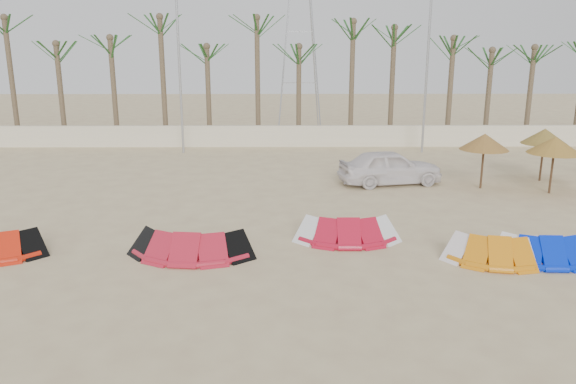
{
  "coord_description": "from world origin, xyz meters",
  "views": [
    {
      "loc": [
        -0.16,
        -12.4,
        6.16
      ],
      "look_at": [
        0.0,
        6.0,
        1.3
      ],
      "focal_mm": 35.0,
      "sensor_mm": 36.0,
      "label": 1
    }
  ],
  "objects_px": {
    "kite_red_right": "(346,226)",
    "parasol_left": "(484,142)",
    "car": "(390,167)",
    "kite_blue": "(543,245)",
    "kite_orange": "(494,246)",
    "kite_red_mid": "(192,240)",
    "parasol_right": "(545,136)",
    "parasol_mid": "(555,145)"
  },
  "relations": [
    {
      "from": "kite_red_right",
      "to": "parasol_left",
      "type": "distance_m",
      "value": 9.52
    },
    {
      "from": "kite_red_right",
      "to": "car",
      "type": "bearing_deg",
      "value": 69.37
    },
    {
      "from": "kite_blue",
      "to": "parasol_left",
      "type": "xyz_separation_m",
      "value": [
        1.06,
        8.42,
        1.65
      ]
    },
    {
      "from": "kite_orange",
      "to": "kite_blue",
      "type": "distance_m",
      "value": 1.47
    },
    {
      "from": "kite_red_mid",
      "to": "parasol_right",
      "type": "xyz_separation_m",
      "value": [
        14.73,
        9.24,
        1.66
      ]
    },
    {
      "from": "kite_red_mid",
      "to": "kite_blue",
      "type": "xyz_separation_m",
      "value": [
        10.43,
        -0.56,
        -0.0
      ]
    },
    {
      "from": "kite_blue",
      "to": "parasol_mid",
      "type": "bearing_deg",
      "value": 63.81
    },
    {
      "from": "kite_blue",
      "to": "parasol_mid",
      "type": "xyz_separation_m",
      "value": [
        3.69,
        7.51,
        1.66
      ]
    },
    {
      "from": "kite_red_mid",
      "to": "parasol_right",
      "type": "distance_m",
      "value": 17.47
    },
    {
      "from": "kite_red_right",
      "to": "car",
      "type": "relative_size",
      "value": 0.71
    },
    {
      "from": "kite_red_right",
      "to": "parasol_left",
      "type": "height_order",
      "value": "parasol_left"
    },
    {
      "from": "parasol_left",
      "to": "parasol_right",
      "type": "xyz_separation_m",
      "value": [
        3.24,
        1.38,
        0.01
      ]
    },
    {
      "from": "parasol_left",
      "to": "car",
      "type": "bearing_deg",
      "value": 168.6
    },
    {
      "from": "kite_blue",
      "to": "kite_red_right",
      "type": "bearing_deg",
      "value": 161.97
    },
    {
      "from": "kite_orange",
      "to": "kite_red_mid",
      "type": "bearing_deg",
      "value": 176.14
    },
    {
      "from": "kite_red_mid",
      "to": "parasol_left",
      "type": "distance_m",
      "value": 14.02
    },
    {
      "from": "kite_blue",
      "to": "parasol_left",
      "type": "bearing_deg",
      "value": 82.8
    },
    {
      "from": "kite_blue",
      "to": "car",
      "type": "height_order",
      "value": "car"
    },
    {
      "from": "kite_red_right",
      "to": "kite_orange",
      "type": "xyz_separation_m",
      "value": [
        4.14,
        -1.87,
        -0.0
      ]
    },
    {
      "from": "kite_red_right",
      "to": "parasol_right",
      "type": "relative_size",
      "value": 1.34
    },
    {
      "from": "kite_orange",
      "to": "kite_blue",
      "type": "height_order",
      "value": "same"
    },
    {
      "from": "kite_orange",
      "to": "kite_blue",
      "type": "bearing_deg",
      "value": 1.9
    },
    {
      "from": "parasol_right",
      "to": "parasol_mid",
      "type": "bearing_deg",
      "value": -104.9
    },
    {
      "from": "kite_red_mid",
      "to": "kite_orange",
      "type": "relative_size",
      "value": 1.18
    },
    {
      "from": "kite_red_mid",
      "to": "kite_orange",
      "type": "xyz_separation_m",
      "value": [
        8.96,
        -0.6,
        -0.0
      ]
    },
    {
      "from": "kite_blue",
      "to": "kite_orange",
      "type": "bearing_deg",
      "value": -178.1
    },
    {
      "from": "parasol_left",
      "to": "car",
      "type": "height_order",
      "value": "parasol_left"
    },
    {
      "from": "kite_orange",
      "to": "parasol_left",
      "type": "bearing_deg",
      "value": 73.34
    },
    {
      "from": "parasol_right",
      "to": "car",
      "type": "bearing_deg",
      "value": -175.2
    },
    {
      "from": "kite_red_mid",
      "to": "parasol_left",
      "type": "bearing_deg",
      "value": 34.37
    },
    {
      "from": "parasol_mid",
      "to": "car",
      "type": "distance_m",
      "value": 6.86
    },
    {
      "from": "car",
      "to": "parasol_right",
      "type": "bearing_deg",
      "value": -96.38
    },
    {
      "from": "kite_orange",
      "to": "parasol_right",
      "type": "height_order",
      "value": "parasol_right"
    },
    {
      "from": "kite_blue",
      "to": "car",
      "type": "xyz_separation_m",
      "value": [
        -2.83,
        9.2,
        0.37
      ]
    },
    {
      "from": "kite_orange",
      "to": "car",
      "type": "relative_size",
      "value": 0.69
    },
    {
      "from": "kite_blue",
      "to": "parasol_left",
      "type": "relative_size",
      "value": 1.27
    },
    {
      "from": "car",
      "to": "kite_red_mid",
      "type": "bearing_deg",
      "value": 127.5
    },
    {
      "from": "parasol_right",
      "to": "kite_red_right",
      "type": "bearing_deg",
      "value": -141.16
    },
    {
      "from": "parasol_left",
      "to": "parasol_mid",
      "type": "height_order",
      "value": "parasol_mid"
    },
    {
      "from": "parasol_left",
      "to": "kite_orange",
      "type": "bearing_deg",
      "value": -106.66
    },
    {
      "from": "kite_red_mid",
      "to": "parasol_mid",
      "type": "distance_m",
      "value": 15.82
    },
    {
      "from": "parasol_mid",
      "to": "kite_red_right",
      "type": "bearing_deg",
      "value": -148.56
    }
  ]
}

